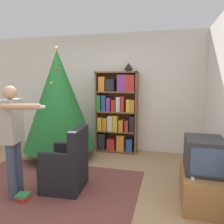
# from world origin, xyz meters

# --- Properties ---
(ground_plane) EXTENTS (14.00, 14.00, 0.00)m
(ground_plane) POSITION_xyz_m (0.00, 0.00, 0.00)
(ground_plane) COLOR #9E7A56
(wall_back) EXTENTS (8.00, 0.10, 2.60)m
(wall_back) POSITION_xyz_m (0.00, 2.33, 1.30)
(wall_back) COLOR silver
(wall_back) RESTS_ON ground_plane
(area_rug) EXTENTS (2.73, 2.08, 0.01)m
(area_rug) POSITION_xyz_m (-0.32, 0.07, 0.00)
(area_rug) COLOR brown
(area_rug) RESTS_ON ground_plane
(bookshelf) EXTENTS (0.90, 0.31, 1.76)m
(bookshelf) POSITION_xyz_m (0.31, 2.10, 0.87)
(bookshelf) COLOR brown
(bookshelf) RESTS_ON ground_plane
(tv_stand) EXTENTS (0.52, 0.86, 0.43)m
(tv_stand) POSITION_xyz_m (1.87, 0.36, 0.21)
(tv_stand) COLOR #996638
(tv_stand) RESTS_ON ground_plane
(television) EXTENTS (0.46, 0.54, 0.44)m
(television) POSITION_xyz_m (1.87, 0.35, 0.64)
(television) COLOR #28282D
(television) RESTS_ON tv_stand
(game_remote) EXTENTS (0.04, 0.12, 0.02)m
(game_remote) POSITION_xyz_m (1.71, 0.10, 0.44)
(game_remote) COLOR white
(game_remote) RESTS_ON tv_stand
(christmas_tree) EXTENTS (1.42, 1.42, 2.23)m
(christmas_tree) POSITION_xyz_m (-0.73, 1.44, 1.19)
(christmas_tree) COLOR #4C3323
(christmas_tree) RESTS_ON ground_plane
(armchair) EXTENTS (0.60, 0.59, 0.92)m
(armchair) POSITION_xyz_m (0.01, 0.25, 0.32)
(armchair) COLOR black
(armchair) RESTS_ON ground_plane
(standing_person) EXTENTS (0.68, 0.46, 1.52)m
(standing_person) POSITION_xyz_m (-0.59, -0.10, 0.89)
(standing_person) COLOR #38425B
(standing_person) RESTS_ON ground_plane
(table_lamp) EXTENTS (0.20, 0.20, 0.18)m
(table_lamp) POSITION_xyz_m (0.57, 2.11, 1.87)
(table_lamp) COLOR #473828
(table_lamp) RESTS_ON bookshelf
(book_pile_near_tree) EXTENTS (0.18, 0.16, 0.04)m
(book_pile_near_tree) POSITION_xyz_m (-0.18, 1.02, 0.02)
(book_pile_near_tree) COLOR #843889
(book_pile_near_tree) RESTS_ON ground_plane
(book_pile_by_chair) EXTENTS (0.21, 0.18, 0.09)m
(book_pile_by_chair) POSITION_xyz_m (-0.43, -0.18, 0.04)
(book_pile_by_chair) COLOR #B22D28
(book_pile_by_chair) RESTS_ON ground_plane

